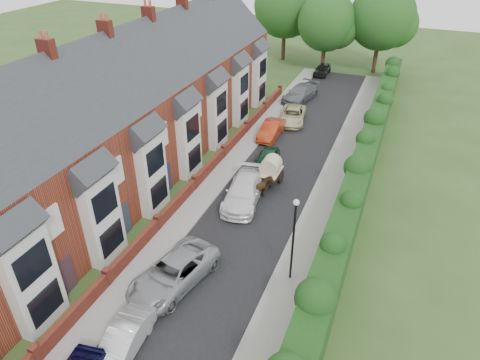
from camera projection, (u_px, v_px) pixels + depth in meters
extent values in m
plane|color=#2D4C1E|center=(200.00, 315.00, 20.90)|extent=(140.00, 140.00, 0.00)
cube|color=black|center=(264.00, 196.00, 29.71)|extent=(6.00, 58.00, 0.02)
cube|color=#9B9892|center=(322.00, 208.00, 28.38)|extent=(2.20, 58.00, 0.12)
cube|color=#9B9892|center=(214.00, 184.00, 30.90)|extent=(1.70, 58.00, 0.12)
cube|color=gray|center=(307.00, 205.00, 28.71)|extent=(0.18, 58.00, 0.13)
cube|color=gray|center=(224.00, 186.00, 30.65)|extent=(0.18, 58.00, 0.13)
cube|color=#113310|center=(352.00, 199.00, 27.18)|extent=(1.50, 58.00, 2.50)
cube|color=#984126|center=(122.00, 135.00, 30.54)|extent=(8.00, 40.00, 6.50)
cube|color=#2B2F34|center=(115.00, 91.00, 28.82)|extent=(8.00, 40.20, 8.00)
cube|color=silver|center=(33.00, 282.00, 19.19)|extent=(0.70, 2.40, 5.20)
cube|color=black|center=(46.00, 303.00, 19.71)|extent=(0.06, 1.80, 1.60)
cube|color=black|center=(33.00, 265.00, 18.44)|extent=(0.06, 1.80, 1.60)
cube|color=#2B2F34|center=(12.00, 229.00, 17.65)|extent=(1.70, 2.60, 1.70)
cube|color=#3F2D2D|center=(68.00, 275.00, 21.76)|extent=(0.08, 0.90, 2.10)
cube|color=silver|center=(51.00, 224.00, 19.91)|extent=(0.12, 1.20, 1.60)
cube|color=silver|center=(103.00, 220.00, 23.13)|extent=(0.70, 2.40, 5.20)
cube|color=black|center=(112.00, 238.00, 23.65)|extent=(0.06, 1.80, 1.60)
cube|color=black|center=(105.00, 203.00, 22.38)|extent=(0.06, 1.80, 1.60)
cube|color=#2B2F34|center=(91.00, 172.00, 21.59)|extent=(1.70, 2.60, 1.70)
cube|color=#3F2D2D|center=(125.00, 219.00, 25.70)|extent=(0.08, 0.90, 2.10)
cube|color=silver|center=(116.00, 172.00, 23.85)|extent=(0.12, 1.20, 1.60)
cube|color=silver|center=(152.00, 175.00, 27.06)|extent=(0.70, 2.40, 5.20)
cube|color=black|center=(159.00, 192.00, 27.58)|extent=(0.06, 1.80, 1.60)
cube|color=black|center=(155.00, 160.00, 26.31)|extent=(0.06, 1.80, 1.60)
cube|color=#2B2F34|center=(145.00, 132.00, 25.52)|extent=(1.70, 2.60, 1.70)
cube|color=#3F2D2D|center=(167.00, 179.00, 29.63)|extent=(0.08, 0.90, 2.10)
cube|color=silver|center=(162.00, 136.00, 27.78)|extent=(0.12, 1.20, 1.60)
cube|color=silver|center=(189.00, 142.00, 31.00)|extent=(0.70, 2.40, 5.20)
cube|color=black|center=(195.00, 157.00, 31.52)|extent=(0.06, 1.80, 1.60)
cube|color=black|center=(193.00, 128.00, 30.25)|extent=(0.06, 1.80, 1.60)
cube|color=#2B2F34|center=(185.00, 103.00, 29.46)|extent=(1.70, 2.60, 1.70)
cube|color=#3F2D2D|center=(199.00, 148.00, 33.57)|extent=(0.08, 0.90, 2.10)
cube|color=silver|center=(197.00, 108.00, 31.72)|extent=(0.12, 1.20, 1.60)
cube|color=silver|center=(218.00, 116.00, 34.93)|extent=(0.70, 2.40, 5.20)
cube|color=black|center=(222.00, 130.00, 35.45)|extent=(0.06, 1.80, 1.60)
cube|color=black|center=(222.00, 103.00, 34.18)|extent=(0.06, 1.80, 1.60)
cube|color=#2B2F34|center=(215.00, 80.00, 33.39)|extent=(1.70, 2.60, 1.70)
cube|color=#3F2D2D|center=(225.00, 123.00, 37.51)|extent=(0.08, 0.90, 2.10)
cube|color=silver|center=(224.00, 87.00, 35.65)|extent=(0.12, 1.20, 1.60)
cube|color=silver|center=(241.00, 96.00, 38.87)|extent=(0.70, 2.40, 5.20)
cube|color=black|center=(244.00, 109.00, 39.39)|extent=(0.06, 1.80, 1.60)
cube|color=black|center=(244.00, 84.00, 38.12)|extent=(0.06, 1.80, 1.60)
cube|color=#2B2F34|center=(239.00, 63.00, 37.33)|extent=(1.70, 2.60, 1.70)
cube|color=#3F2D2D|center=(246.00, 103.00, 41.44)|extent=(0.08, 0.90, 2.10)
cube|color=silver|center=(246.00, 70.00, 39.59)|extent=(0.12, 1.20, 1.60)
cube|color=silver|center=(259.00, 79.00, 42.80)|extent=(0.70, 2.40, 5.20)
cube|color=black|center=(262.00, 91.00, 43.32)|extent=(0.06, 1.80, 1.60)
cube|color=black|center=(263.00, 68.00, 42.05)|extent=(0.06, 1.80, 1.60)
cube|color=#2B2F34|center=(258.00, 49.00, 41.27)|extent=(1.70, 2.60, 1.70)
cube|color=#3F2D2D|center=(263.00, 87.00, 45.38)|extent=(0.08, 0.90, 2.10)
cube|color=silver|center=(263.00, 56.00, 43.52)|extent=(0.12, 1.20, 1.60)
cube|color=maroon|center=(48.00, 54.00, 22.87)|extent=(0.90, 0.50, 1.60)
cylinder|color=#9F482F|center=(41.00, 35.00, 22.44)|extent=(0.20, 0.20, 0.50)
cylinder|color=#9F482F|center=(47.00, 36.00, 22.31)|extent=(0.20, 0.20, 0.50)
cube|color=maroon|center=(106.00, 33.00, 26.81)|extent=(0.90, 0.50, 1.60)
cylinder|color=#9F482F|center=(101.00, 17.00, 26.37)|extent=(0.20, 0.20, 0.50)
cylinder|color=#9F482F|center=(106.00, 18.00, 26.24)|extent=(0.20, 0.20, 0.50)
cube|color=maroon|center=(149.00, 18.00, 30.75)|extent=(0.90, 0.50, 1.60)
cylinder|color=#9F482F|center=(145.00, 4.00, 30.31)|extent=(0.20, 0.20, 0.50)
cylinder|color=#9F482F|center=(150.00, 4.00, 30.18)|extent=(0.20, 0.20, 0.50)
cube|color=maroon|center=(182.00, 6.00, 34.68)|extent=(0.90, 0.50, 1.60)
cube|color=maroon|center=(75.00, 314.00, 20.39)|extent=(0.30, 4.70, 0.90)
cube|color=maroon|center=(135.00, 249.00, 24.33)|extent=(0.30, 4.70, 0.90)
cube|color=maroon|center=(178.00, 202.00, 28.26)|extent=(0.30, 4.70, 0.90)
cube|color=maroon|center=(210.00, 167.00, 32.20)|extent=(0.30, 4.70, 0.90)
cube|color=maroon|center=(235.00, 140.00, 36.13)|extent=(0.30, 4.70, 0.90)
cube|color=maroon|center=(256.00, 117.00, 40.07)|extent=(0.30, 4.70, 0.90)
cube|color=maroon|center=(273.00, 99.00, 44.00)|extent=(0.30, 4.70, 0.90)
cube|color=maroon|center=(36.00, 355.00, 18.37)|extent=(0.35, 0.35, 1.10)
cube|color=maroon|center=(107.00, 277.00, 22.30)|extent=(0.35, 0.35, 1.10)
cube|color=maroon|center=(158.00, 223.00, 26.24)|extent=(0.35, 0.35, 1.10)
cube|color=maroon|center=(195.00, 182.00, 30.18)|extent=(0.35, 0.35, 1.10)
cube|color=maroon|center=(223.00, 151.00, 34.11)|extent=(0.35, 0.35, 1.10)
cube|color=maroon|center=(246.00, 127.00, 38.05)|extent=(0.35, 0.35, 1.10)
cube|color=maroon|center=(265.00, 107.00, 41.98)|extent=(0.35, 0.35, 1.10)
cube|color=maroon|center=(280.00, 90.00, 45.92)|extent=(0.35, 0.35, 1.10)
cylinder|color=black|center=(293.00, 244.00, 21.70)|extent=(0.12, 0.12, 4.80)
cylinder|color=black|center=(296.00, 205.00, 20.40)|extent=(0.20, 0.20, 0.10)
sphere|color=silver|center=(296.00, 202.00, 20.32)|extent=(0.32, 0.32, 0.32)
cylinder|color=#332316|center=(324.00, 52.00, 52.08)|extent=(0.50, 0.50, 4.75)
sphere|color=#1E4517|center=(327.00, 22.00, 50.22)|extent=(6.80, 6.80, 6.80)
sphere|color=#1E4517|center=(338.00, 28.00, 50.37)|extent=(4.76, 4.76, 4.76)
cylinder|color=#332316|center=(377.00, 51.00, 51.61)|extent=(0.50, 0.50, 5.25)
sphere|color=#1E4517|center=(382.00, 17.00, 49.56)|extent=(7.60, 7.60, 7.60)
sphere|color=#1E4517|center=(395.00, 24.00, 49.70)|extent=(5.32, 5.32, 5.32)
cylinder|color=#332316|center=(284.00, 39.00, 56.14)|extent=(0.50, 0.50, 5.50)
sphere|color=#1E4517|center=(286.00, 6.00, 53.99)|extent=(8.00, 8.00, 8.00)
sphere|color=#1E4517|center=(298.00, 13.00, 54.13)|extent=(5.60, 5.60, 5.60)
imported|color=silver|center=(123.00, 341.00, 18.85)|extent=(1.68, 4.05, 1.30)
imported|color=#999CA0|center=(174.00, 273.00, 22.29)|extent=(3.61, 5.89, 1.52)
imported|color=white|center=(244.00, 191.00, 28.77)|extent=(2.97, 5.69, 1.58)
imported|color=#103821|center=(267.00, 161.00, 32.59)|extent=(2.03, 4.10, 1.34)
imported|color=#A12D11|center=(271.00, 130.00, 37.21)|extent=(1.50, 4.20, 1.38)
imported|color=beige|center=(293.00, 115.00, 39.96)|extent=(2.92, 5.00, 1.31)
imported|color=slate|center=(300.00, 93.00, 44.56)|extent=(3.24, 5.72, 1.56)
imported|color=black|center=(322.00, 69.00, 51.78)|extent=(1.65, 3.87, 1.30)
imported|color=#4B311B|center=(261.00, 190.00, 28.89)|extent=(1.50, 2.12, 1.63)
cube|color=black|center=(270.00, 174.00, 30.49)|extent=(1.24, 2.07, 0.52)
cylinder|color=#BDB493|center=(271.00, 165.00, 30.10)|extent=(1.34, 1.29, 1.34)
cube|color=#BDB493|center=(271.00, 171.00, 30.35)|extent=(1.36, 2.12, 0.04)
cylinder|color=black|center=(264.00, 173.00, 31.41)|extent=(0.08, 0.93, 0.93)
cylinder|color=black|center=(282.00, 177.00, 30.98)|extent=(0.08, 0.93, 0.93)
cylinder|color=black|center=(260.00, 180.00, 29.68)|extent=(0.06, 1.86, 0.06)
cylinder|color=black|center=(270.00, 183.00, 29.45)|extent=(0.06, 1.86, 0.06)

